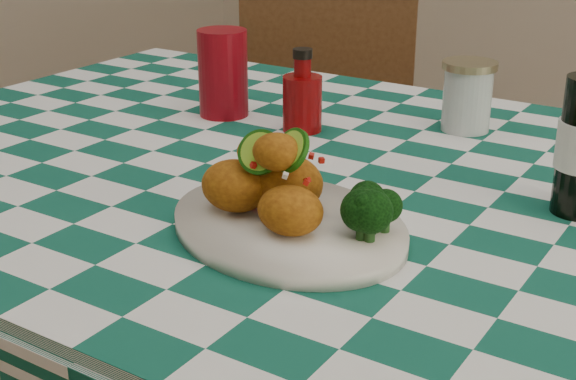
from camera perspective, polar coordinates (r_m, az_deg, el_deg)
The scene contains 7 objects.
plate at distance 0.96m, azimuth 0.00°, elevation -2.56°, with size 0.32×0.25×0.02m, color silver, non-canonical shape.
fried_chicken_pile at distance 0.94m, azimuth -0.44°, elevation 0.97°, with size 0.16×0.12×0.10m, color #A86110, non-canonical shape.
broccoli_side at distance 0.91m, azimuth 4.99°, elevation -1.26°, with size 0.08×0.08×0.06m, color black, non-canonical shape.
red_tumbler at distance 1.41m, azimuth -4.64°, elevation 8.28°, with size 0.09×0.09×0.15m, color maroon.
ketchup_bottle at distance 1.32m, azimuth 1.03°, elevation 7.10°, with size 0.06×0.06×0.14m, color #6F0507, non-canonical shape.
mason_jar at distance 1.36m, azimuth 12.63°, elevation 6.53°, with size 0.09×0.09×0.12m, color #B2BCBA, non-canonical shape.
wooden_chair_left at distance 2.03m, azimuth 1.76°, elevation 2.28°, with size 0.47×0.49×1.02m, color #472814, non-canonical shape.
Camera 1 is at (0.50, -0.94, 1.19)m, focal length 50.00 mm.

